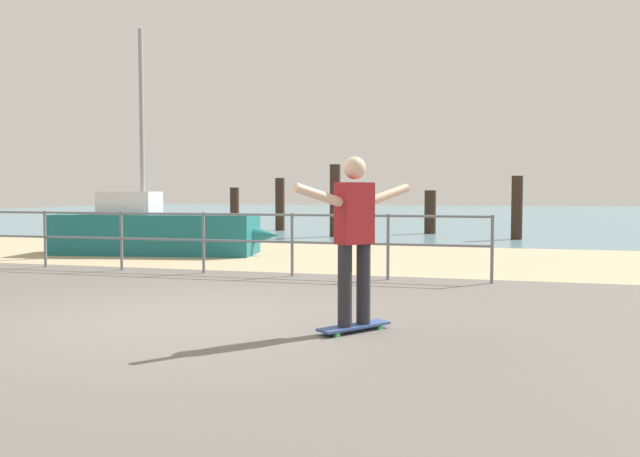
{
  "coord_description": "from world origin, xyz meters",
  "views": [
    {
      "loc": [
        3.24,
        -6.37,
        1.39
      ],
      "look_at": [
        0.96,
        2.0,
        0.9
      ],
      "focal_mm": 36.27,
      "sensor_mm": 36.0,
      "label": 1
    }
  ],
  "objects": [
    {
      "name": "ground_plane",
      "position": [
        0.0,
        -1.0,
        0.0
      ],
      "size": [
        24.0,
        10.0,
        0.04
      ],
      "primitive_type": "cube",
      "color": "#605B56",
      "rests_on": "ground"
    },
    {
      "name": "beach_strip",
      "position": [
        0.0,
        7.0,
        0.0
      ],
      "size": [
        24.0,
        6.0,
        0.04
      ],
      "primitive_type": "cube",
      "color": "tan",
      "rests_on": "ground"
    },
    {
      "name": "groyne_post_2",
      "position": [
        -1.55,
        12.91,
        1.12
      ],
      "size": [
        0.33,
        0.33,
        2.24
      ],
      "primitive_type": "cylinder",
      "color": "#332319",
      "rests_on": "ground"
    },
    {
      "name": "sea_surface",
      "position": [
        0.0,
        35.0,
        0.0
      ],
      "size": [
        72.0,
        50.0,
        0.04
      ],
      "primitive_type": "cube",
      "color": "slate",
      "rests_on": "ground"
    },
    {
      "name": "groyne_post_3",
      "position": [
        1.14,
        15.14,
        0.72
      ],
      "size": [
        0.38,
        0.38,
        1.45
      ],
      "primitive_type": "cylinder",
      "color": "#332319",
      "rests_on": "ground"
    },
    {
      "name": "skateboarder",
      "position": [
        1.91,
        -0.22,
        1.02
      ],
      "size": [
        0.94,
        1.21,
        1.65
      ],
      "color": "#26262B",
      "rests_on": "skateboard"
    },
    {
      "name": "skateboard",
      "position": [
        1.91,
        -0.22,
        0.07
      ],
      "size": [
        0.64,
        0.76,
        0.08
      ],
      "color": "#334C8C",
      "rests_on": "ground"
    },
    {
      "name": "sailboat",
      "position": [
        -3.87,
        6.48,
        0.52
      ],
      "size": [
        5.06,
        2.07,
        4.95
      ],
      "color": "#19666B",
      "rests_on": "ground"
    },
    {
      "name": "railing_fence",
      "position": [
        -1.52,
        3.6,
        0.7
      ],
      "size": [
        9.48,
        0.05,
        1.05
      ],
      "color": "slate",
      "rests_on": "ground"
    },
    {
      "name": "groyne_post_1",
      "position": [
        -4.23,
        15.53,
        0.94
      ],
      "size": [
        0.34,
        0.34,
        1.89
      ],
      "primitive_type": "cylinder",
      "color": "#332319",
      "rests_on": "ground"
    },
    {
      "name": "groyne_post_0",
      "position": [
        -6.91,
        17.75,
        0.79
      ],
      "size": [
        0.36,
        0.36,
        1.57
      ],
      "primitive_type": "cylinder",
      "color": "#332319",
      "rests_on": "ground"
    },
    {
      "name": "groyne_post_4",
      "position": [
        3.82,
        13.16,
        0.93
      ],
      "size": [
        0.32,
        0.32,
        1.86
      ],
      "primitive_type": "cylinder",
      "color": "#332319",
      "rests_on": "ground"
    }
  ]
}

